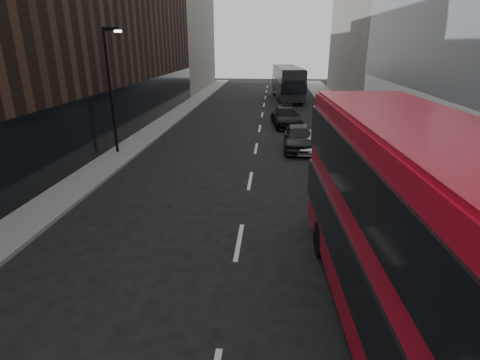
% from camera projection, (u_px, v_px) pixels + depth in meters
% --- Properties ---
extents(sidewalk_right, '(3.00, 80.00, 0.15)m').
position_uv_depth(sidewalk_right, '(360.00, 132.00, 27.91)').
color(sidewalk_right, slate).
rests_on(sidewalk_right, ground).
extents(sidewalk_left, '(2.00, 80.00, 0.15)m').
position_uv_depth(sidewalk_left, '(157.00, 128.00, 29.19)').
color(sidewalk_left, slate).
rests_on(sidewalk_left, ground).
extents(building_victorian, '(6.50, 24.00, 21.00)m').
position_uv_depth(building_victorian, '(368.00, 12.00, 42.05)').
color(building_victorian, '#645F58').
rests_on(building_victorian, ground).
extents(building_left_mid, '(5.00, 24.00, 14.00)m').
position_uv_depth(building_left_mid, '(128.00, 35.00, 31.77)').
color(building_left_mid, black).
rests_on(building_left_mid, ground).
extents(building_left_far, '(5.00, 20.00, 13.00)m').
position_uv_depth(building_left_far, '(186.00, 42.00, 52.52)').
color(building_left_far, '#645F58').
rests_on(building_left_far, ground).
extents(street_lamp, '(1.06, 0.22, 7.00)m').
position_uv_depth(street_lamp, '(111.00, 83.00, 21.25)').
color(street_lamp, black).
rests_on(street_lamp, sidewalk_left).
extents(red_bus, '(3.45, 12.22, 4.88)m').
position_uv_depth(red_bus, '(425.00, 239.00, 7.35)').
color(red_bus, '#A1091C').
rests_on(red_bus, ground).
extents(grey_bus, '(3.73, 11.72, 3.73)m').
position_uv_depth(grey_bus, '(288.00, 82.00, 44.12)').
color(grey_bus, black).
rests_on(grey_bus, ground).
extents(car_a, '(1.97, 4.64, 1.56)m').
position_uv_depth(car_a, '(299.00, 137.00, 23.39)').
color(car_a, black).
rests_on(car_a, ground).
extents(car_b, '(1.40, 3.75, 1.22)m').
position_uv_depth(car_b, '(306.00, 142.00, 23.05)').
color(car_b, '#999BA1').
rests_on(car_b, ground).
extents(car_c, '(2.71, 5.34, 1.49)m').
position_uv_depth(car_c, '(286.00, 117.00, 30.07)').
color(car_c, black).
rests_on(car_c, ground).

